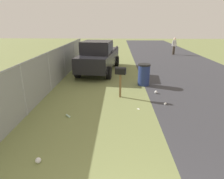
# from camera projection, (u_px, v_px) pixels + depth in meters

# --- Properties ---
(mailbox) EXTENTS (0.30, 0.50, 1.38)m
(mailbox) POSITION_uv_depth(u_px,v_px,m) (120.00, 73.00, 8.40)
(mailbox) COLOR brown
(mailbox) RESTS_ON ground
(pickup_truck) EXTENTS (5.72, 2.67, 2.09)m
(pickup_truck) POSITION_uv_depth(u_px,v_px,m) (99.00, 56.00, 12.82)
(pickup_truck) COLOR black
(pickup_truck) RESTS_ON ground
(trash_bin) EXTENTS (0.64, 0.64, 1.14)m
(trash_bin) POSITION_uv_depth(u_px,v_px,m) (144.00, 75.00, 10.24)
(trash_bin) COLOR navy
(trash_bin) RESTS_ON ground
(pedestrian) EXTENTS (0.30, 0.56, 1.72)m
(pedestrian) POSITION_uv_depth(u_px,v_px,m) (174.00, 45.00, 19.90)
(pedestrian) COLOR #4C4238
(pedestrian) RESTS_ON ground
(fence_section) EXTENTS (16.09, 0.07, 1.89)m
(fence_section) POSITION_uv_depth(u_px,v_px,m) (49.00, 70.00, 9.25)
(fence_section) COLOR #9EA3A8
(fence_section) RESTS_ON ground
(litter_bottle_far_scatter) EXTENTS (0.21, 0.20, 0.07)m
(litter_bottle_far_scatter) POSITION_uv_depth(u_px,v_px,m) (68.00, 116.00, 6.91)
(litter_bottle_far_scatter) COLOR #B2D8BF
(litter_bottle_far_scatter) RESTS_ON ground
(litter_bag_by_mailbox) EXTENTS (0.14, 0.14, 0.14)m
(litter_bag_by_mailbox) POSITION_uv_depth(u_px,v_px,m) (156.00, 92.00, 9.15)
(litter_bag_by_mailbox) COLOR silver
(litter_bag_by_mailbox) RESTS_ON ground
(litter_cup_midfield_a) EXTENTS (0.13, 0.13, 0.08)m
(litter_cup_midfield_a) POSITION_uv_depth(u_px,v_px,m) (165.00, 104.00, 7.93)
(litter_cup_midfield_a) COLOR white
(litter_cup_midfield_a) RESTS_ON ground
(litter_wrapper_midfield_b) EXTENTS (0.14, 0.11, 0.01)m
(litter_wrapper_midfield_b) POSITION_uv_depth(u_px,v_px,m) (138.00, 109.00, 7.54)
(litter_wrapper_midfield_b) COLOR silver
(litter_wrapper_midfield_b) RESTS_ON ground
(litter_bag_near_hydrant) EXTENTS (0.14, 0.14, 0.14)m
(litter_bag_near_hydrant) POSITION_uv_depth(u_px,v_px,m) (38.00, 160.00, 4.63)
(litter_bag_near_hydrant) COLOR silver
(litter_bag_near_hydrant) RESTS_ON ground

